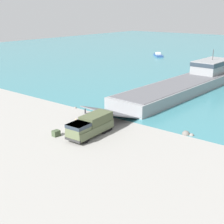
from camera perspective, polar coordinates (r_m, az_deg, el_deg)
name	(u,v)px	position (r m, az deg, el deg)	size (l,w,h in m)	color
ground_plane	(82,132)	(43.03, -5.51, -3.60)	(240.00, 240.00, 0.00)	gray
landing_craft	(190,81)	(67.53, 14.12, 5.52)	(9.92, 44.66, 7.42)	gray
military_truck	(90,125)	(41.10, -3.98, -2.45)	(2.77, 7.30, 2.68)	#566042
soldier_on_ramp	(76,124)	(43.05, -6.59, -2.16)	(0.48, 0.48, 1.78)	#6B664C
moored_boat_b	(158,55)	(115.92, 8.46, 10.28)	(6.00, 6.27, 1.34)	navy
mooring_bollard	(85,111)	(50.34, -4.93, 0.21)	(0.30, 0.30, 0.82)	#333338
cargo_crate	(56,133)	(41.93, -10.19, -3.84)	(0.78, 0.93, 0.78)	#3D4C33
shoreline_rock_a	(75,108)	(53.39, -6.75, 0.70)	(0.50, 0.50, 0.50)	gray
shoreline_rock_b	(191,136)	(42.86, 14.33, -4.20)	(0.63, 0.63, 0.63)	gray
shoreline_rock_c	(186,134)	(43.09, 13.34, -4.00)	(1.05, 1.05, 1.05)	#66605B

